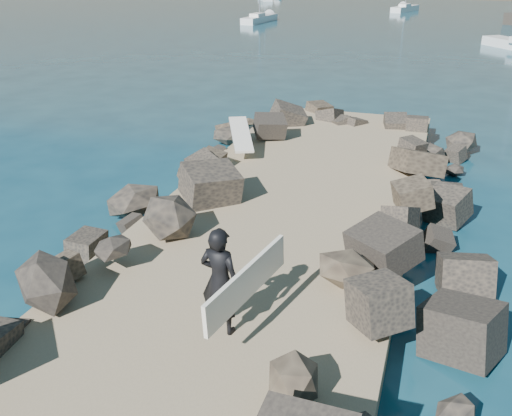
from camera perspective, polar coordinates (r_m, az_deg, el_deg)
name	(u,v)px	position (r m, az deg, el deg)	size (l,w,h in m)	color
ground	(270,251)	(13.11, 1.37, -4.33)	(800.00, 800.00, 0.00)	#0F384C
jetty	(240,283)	(11.32, -1.60, -7.52)	(6.00, 26.00, 0.60)	#8C7759
riprap_left	(122,242)	(12.76, -13.22, -3.33)	(2.60, 22.00, 1.00)	black
riprap_right	(394,286)	(11.15, 13.60, -7.59)	(2.60, 22.00, 1.00)	black
surfboard_resting	(241,138)	(17.85, -1.52, 7.04)	(0.56, 2.24, 0.07)	white
surfer_with_board	(224,281)	(9.02, -3.25, -7.31)	(1.10, 2.23, 1.83)	black
sailboat_b	(405,9)	(77.07, 14.67, 18.73)	(3.06, 6.19, 7.42)	white
sailboat_a	(259,19)	(61.90, 0.34, 18.38)	(2.09, 6.44, 7.71)	white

